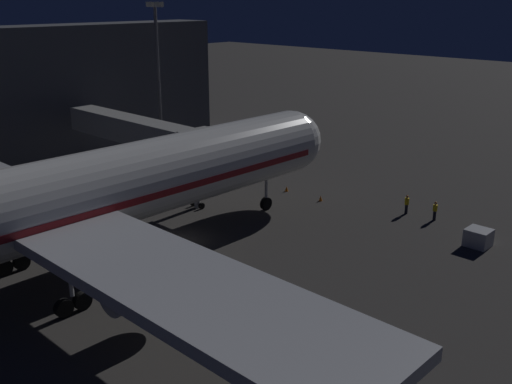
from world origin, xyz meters
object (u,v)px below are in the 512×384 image
object	(u,v)px
apron_floodlight_mast	(158,67)
traffic_cone_nose_starboard	(287,189)
baggage_container_near_belt	(478,238)
ground_crew_near_nose_gear	(435,210)
airliner_at_gate	(22,212)
jet_bridge	(150,134)
ground_crew_by_belt_loader	(407,203)
traffic_cone_nose_port	(321,198)

from	to	relation	value
apron_floodlight_mast	traffic_cone_nose_starboard	distance (m)	25.59
baggage_container_near_belt	traffic_cone_nose_starboard	world-z (taller)	baggage_container_near_belt
ground_crew_near_nose_gear	airliner_at_gate	bearing A→B (deg)	67.88
jet_bridge	traffic_cone_nose_starboard	distance (m)	14.90
ground_crew_by_belt_loader	traffic_cone_nose_starboard	world-z (taller)	ground_crew_by_belt_loader
traffic_cone_nose_port	traffic_cone_nose_starboard	xyz separation A→B (m)	(4.40, 0.00, 0.00)
apron_floodlight_mast	traffic_cone_nose_port	xyz separation A→B (m)	(-27.70, 2.00, -10.40)
traffic_cone_nose_port	baggage_container_near_belt	bearing A→B (deg)	179.97
ground_crew_near_nose_gear	baggage_container_near_belt	bearing A→B (deg)	151.42
jet_bridge	traffic_cone_nose_starboard	xyz separation A→B (m)	(-9.89, -9.57, -5.73)
apron_floodlight_mast	traffic_cone_nose_port	size ratio (longest dim) A/B	33.54
baggage_container_near_belt	traffic_cone_nose_starboard	bearing A→B (deg)	-0.03
baggage_container_near_belt	traffic_cone_nose_port	world-z (taller)	baggage_container_near_belt
jet_bridge	traffic_cone_nose_port	bearing A→B (deg)	-146.18
ground_crew_by_belt_loader	jet_bridge	bearing A→B (deg)	28.76
apron_floodlight_mast	ground_crew_near_nose_gear	xyz separation A→B (m)	(-38.28, -0.88, -9.71)
airliner_at_gate	ground_crew_by_belt_loader	size ratio (longest dim) A/B	33.19
ground_crew_by_belt_loader	traffic_cone_nose_port	distance (m)	8.35
baggage_container_near_belt	jet_bridge	bearing A→B (deg)	17.59
apron_floodlight_mast	baggage_container_near_belt	size ratio (longest dim) A/B	9.90
baggage_container_near_belt	ground_crew_near_nose_gear	distance (m)	6.03
ground_crew_near_nose_gear	ground_crew_by_belt_loader	size ratio (longest dim) A/B	0.96
ground_crew_by_belt_loader	traffic_cone_nose_port	bearing A→B (deg)	18.26
ground_crew_near_nose_gear	ground_crew_by_belt_loader	xyz separation A→B (m)	(2.68, 0.27, 0.04)
ground_crew_by_belt_loader	traffic_cone_nose_port	size ratio (longest dim) A/B	3.29
apron_floodlight_mast	baggage_container_near_belt	bearing A→B (deg)	177.36
baggage_container_near_belt	traffic_cone_nose_port	distance (m)	15.88
jet_bridge	ground_crew_near_nose_gear	bearing A→B (deg)	-153.41
ground_crew_near_nose_gear	traffic_cone_nose_starboard	bearing A→B (deg)	10.86
ground_crew_near_nose_gear	traffic_cone_nose_starboard	size ratio (longest dim) A/B	3.16
apron_floodlight_mast	airliner_at_gate	bearing A→B (deg)	129.83
traffic_cone_nose_port	traffic_cone_nose_starboard	distance (m)	4.40
airliner_at_gate	traffic_cone_nose_starboard	xyz separation A→B (m)	(2.20, -28.57, -5.65)
baggage_container_near_belt	traffic_cone_nose_port	size ratio (longest dim) A/B	3.39
apron_floodlight_mast	ground_crew_by_belt_loader	bearing A→B (deg)	-179.02
jet_bridge	ground_crew_near_nose_gear	distance (m)	28.26
airliner_at_gate	traffic_cone_nose_starboard	world-z (taller)	airliner_at_gate
traffic_cone_nose_port	traffic_cone_nose_starboard	bearing A→B (deg)	0.00
airliner_at_gate	apron_floodlight_mast	xyz separation A→B (m)	(25.50, -30.57, 4.75)
airliner_at_gate	apron_floodlight_mast	size ratio (longest dim) A/B	3.25
apron_floodlight_mast	ground_crew_by_belt_loader	xyz separation A→B (m)	(-35.60, -0.61, -9.67)
jet_bridge	apron_floodlight_mast	distance (m)	18.32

